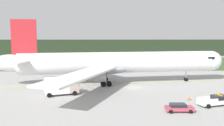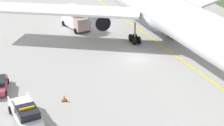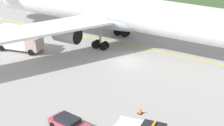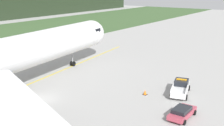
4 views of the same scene
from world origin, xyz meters
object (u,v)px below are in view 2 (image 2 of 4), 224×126
Objects in this scene: airliner at (164,12)px; ops_pickup_truck at (26,113)px; apron_cone at (64,98)px; catering_truck at (75,18)px.

ops_pickup_truck is (16.73, -19.62, -4.22)m from airliner.
airliner is at bearing 130.74° from apron_cone.
ops_pickup_truck is 0.86× the size of catering_truck.
apron_cone is (24.82, -4.06, -1.55)m from catering_truck.
apron_cone is at bearing -9.29° from catering_truck.
airliner reaches higher than apron_cone.
catering_truck is 9.99× the size of apron_cone.
airliner reaches higher than catering_truck.
catering_truck is at bearing -133.94° from airliner.
apron_cone is (13.56, -15.74, -4.78)m from airliner.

